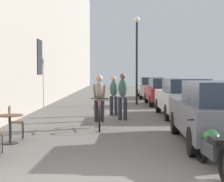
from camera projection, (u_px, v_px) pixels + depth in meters
cafe_table_mid at (10, 123)px, 9.09m from camera, size 0.64×0.64×0.72m
cafe_chair_mid_toward_street at (14, 120)px, 9.69m from camera, size 0.44×0.44×0.89m
cyclist_on_bicycle at (99, 103)px, 11.56m from camera, size 0.52×1.76×1.74m
pedestrian_near at (123, 94)px, 13.66m from camera, size 0.35×0.25×1.76m
pedestrian_mid at (114, 93)px, 15.22m from camera, size 0.37×0.29×1.64m
street_lamp at (137, 49)px, 20.31m from camera, size 0.32×0.32×4.90m
parked_car_nearest at (218, 112)px, 8.95m from camera, size 1.99×4.48×1.57m
parked_car_second at (183, 97)px, 14.72m from camera, size 1.85×4.35×1.54m
parked_car_third at (163, 91)px, 20.20m from camera, size 1.80×4.22×1.50m
parked_car_fourth at (151, 87)px, 25.66m from camera, size 1.84×4.20×1.48m
parked_motorcycle at (213, 149)px, 6.51m from camera, size 0.62×2.15×0.92m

